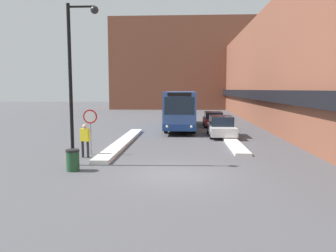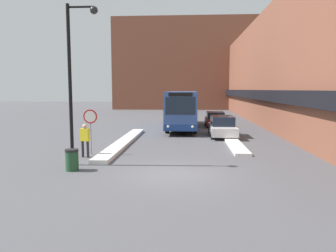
# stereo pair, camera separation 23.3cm
# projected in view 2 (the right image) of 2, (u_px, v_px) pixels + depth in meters

# --- Properties ---
(ground_plane) EXTENTS (160.00, 160.00, 0.00)m
(ground_plane) POSITION_uv_depth(u_px,v_px,m) (172.00, 175.00, 13.70)
(ground_plane) COLOR #515156
(building_row_right) EXTENTS (5.50, 60.00, 10.88)m
(building_row_right) POSITION_uv_depth(u_px,v_px,m) (273.00, 73.00, 36.25)
(building_row_right) COLOR brown
(building_row_right) RESTS_ON ground_plane
(building_backdrop_far) EXTENTS (26.00, 8.00, 16.13)m
(building_backdrop_far) POSITION_uv_depth(u_px,v_px,m) (186.00, 65.00, 60.38)
(building_backdrop_far) COLOR brown
(building_backdrop_far) RESTS_ON ground_plane
(snow_bank_left) EXTENTS (0.90, 12.34, 0.22)m
(snow_bank_left) POSITION_uv_depth(u_px,v_px,m) (124.00, 142.00, 21.56)
(snow_bank_left) COLOR silver
(snow_bank_left) RESTS_ON ground_plane
(snow_bank_right) EXTENTS (0.90, 8.30, 0.17)m
(snow_bank_right) POSITION_uv_depth(u_px,v_px,m) (233.00, 143.00, 21.44)
(snow_bank_right) COLOR silver
(snow_bank_right) RESTS_ON ground_plane
(city_bus) EXTENTS (2.57, 12.39, 3.36)m
(city_bus) POSITION_uv_depth(u_px,v_px,m) (182.00, 108.00, 30.27)
(city_bus) COLOR #335193
(city_bus) RESTS_ON ground_plane
(parked_car_front) EXTENTS (1.89, 4.75, 1.55)m
(parked_car_front) POSITION_uv_depth(u_px,v_px,m) (222.00, 126.00, 24.82)
(parked_car_front) COLOR silver
(parked_car_front) RESTS_ON ground_plane
(parked_car_middle) EXTENTS (1.87, 4.27, 1.40)m
(parked_car_middle) POSITION_uv_depth(u_px,v_px,m) (215.00, 119.00, 31.68)
(parked_car_middle) COLOR maroon
(parked_car_middle) RESTS_ON ground_plane
(stop_sign) EXTENTS (0.76, 0.08, 2.47)m
(stop_sign) POSITION_uv_depth(u_px,v_px,m) (90.00, 122.00, 17.79)
(stop_sign) COLOR gray
(stop_sign) RESTS_ON ground_plane
(street_lamp) EXTENTS (1.46, 0.36, 7.38)m
(street_lamp) POSITION_uv_depth(u_px,v_px,m) (75.00, 69.00, 14.97)
(street_lamp) COLOR black
(street_lamp) RESTS_ON ground_plane
(pedestrian) EXTENTS (0.56, 0.33, 1.76)m
(pedestrian) POSITION_uv_depth(u_px,v_px,m) (85.00, 137.00, 17.11)
(pedestrian) COLOR #232328
(pedestrian) RESTS_ON ground_plane
(trash_bin) EXTENTS (0.59, 0.59, 0.95)m
(trash_bin) POSITION_uv_depth(u_px,v_px,m) (72.00, 160.00, 14.36)
(trash_bin) COLOR #234C2D
(trash_bin) RESTS_ON ground_plane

